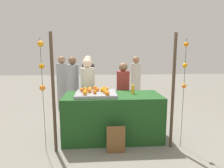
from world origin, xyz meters
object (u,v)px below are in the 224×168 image
orange_1 (98,89)px  vendor_right (123,97)px  orange_0 (85,93)px  vendor_left (88,95)px  juice_bottle (133,89)px  stall_counter (113,117)px  chalkboard_sign (116,140)px

orange_1 → vendor_right: (0.61, 0.59, -0.30)m
orange_0 → vendor_left: size_ratio=0.05×
vendor_left → juice_bottle: bearing=-32.3°
orange_1 → stall_counter: bearing=-18.4°
vendor_left → vendor_right: 0.85m
orange_0 → chalkboard_sign: size_ratio=0.16×
stall_counter → juice_bottle: 0.71m
stall_counter → vendor_right: size_ratio=1.28×
chalkboard_sign → vendor_left: vendor_left is taller
stall_counter → juice_bottle: juice_bottle is taller
vendor_left → vendor_right: (0.85, 0.01, -0.05)m
orange_0 → juice_bottle: bearing=18.6°
orange_1 → juice_bottle: juice_bottle is taller
orange_0 → chalkboard_sign: orange_0 is taller
orange_0 → juice_bottle: juice_bottle is taller
juice_bottle → chalkboard_sign: (-0.42, -0.71, -0.78)m
juice_bottle → stall_counter: bearing=-170.9°
orange_0 → orange_1: (0.24, 0.36, -0.01)m
orange_0 → vendor_left: bearing=89.8°
stall_counter → chalkboard_sign: size_ratio=3.87×
chalkboard_sign → vendor_left: bearing=112.7°
orange_0 → vendor_right: 1.32m
stall_counter → orange_1: bearing=161.6°
stall_counter → juice_bottle: (0.44, 0.07, 0.56)m
orange_1 → chalkboard_sign: 1.13m
stall_counter → orange_0: bearing=-154.5°
orange_1 → vendor_right: 0.91m
juice_bottle → chalkboard_sign: juice_bottle is taller
orange_0 → chalkboard_sign: bearing=-34.5°
juice_bottle → vendor_left: bearing=147.7°
orange_1 → chalkboard_sign: (0.32, -0.74, -0.78)m
orange_1 → orange_0: bearing=-123.3°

